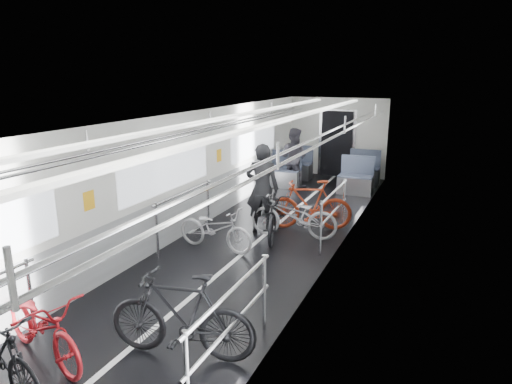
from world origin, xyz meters
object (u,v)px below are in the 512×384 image
bike_right_far (309,205)px  person_seated (293,157)px  bike_right_mid (293,216)px  bike_aisle (274,212)px  person_standing (262,189)px  bike_left_far (215,229)px  bike_left_near (42,325)px  bike_right_near (182,315)px

bike_right_far → person_seated: bearing=-174.0°
bike_right_mid → bike_aisle: 0.39m
bike_right_mid → person_seated: bearing=-167.3°
bike_right_mid → person_standing: (-0.67, 0.05, 0.46)m
bike_left_far → person_seated: (-0.25, 5.11, 0.43)m
person_standing → bike_aisle: bearing=148.6°
bike_left_near → bike_right_mid: bearing=1.7°
bike_left_near → bike_right_far: 5.60m
bike_right_far → person_standing: bearing=-73.5°
bike_aisle → person_standing: size_ratio=1.01×
bike_right_mid → person_standing: person_standing is taller
bike_left_far → bike_aisle: size_ratio=0.83×
bike_left_far → person_seated: person_seated is taller
person_seated → bike_left_near: bearing=98.7°
bike_left_far → bike_aisle: (0.71, 1.09, 0.08)m
bike_right_mid → person_seated: person_seated is taller
bike_right_near → person_seated: 8.26m
bike_left_near → person_standing: bearing=9.4°
bike_left_far → bike_aisle: bike_aisle is taller
bike_left_far → person_standing: person_standing is taller
bike_left_near → bike_right_mid: bike_right_mid is taller
bike_aisle → bike_right_far: bearing=34.4°
person_seated → bike_right_far: bearing=122.0°
bike_right_near → bike_right_mid: (-0.09, 4.16, -0.07)m
bike_left_far → bike_aisle: 1.31m
bike_right_mid → bike_aisle: (-0.38, -0.05, 0.03)m
bike_left_near → person_standing: size_ratio=0.89×
bike_left_far → bike_right_near: bike_right_near is taller
person_standing → person_seated: person_standing is taller
bike_left_near → bike_left_far: bearing=13.6°
bike_right_near → person_standing: size_ratio=0.95×
person_seated → bike_right_near: bearing=108.3°
bike_left_far → bike_right_far: bearing=-30.3°
person_standing → person_seated: bearing=-92.7°
bike_right_mid → bike_aisle: size_ratio=0.93×
bike_left_near → bike_right_near: size_ratio=0.94×
bike_right_mid → bike_right_far: (0.14, 0.60, 0.07)m
bike_right_near → bike_right_far: bearing=168.9°
bike_right_near → bike_aisle: bearing=176.0°
bike_left_near → bike_right_far: bearing=1.9°
bike_right_mid → bike_aisle: bearing=-88.4°
bike_left_far → bike_right_mid: size_ratio=0.89×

